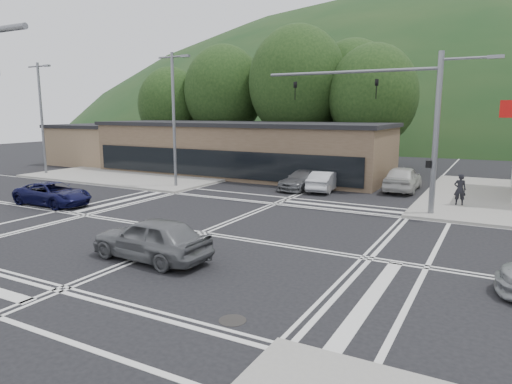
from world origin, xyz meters
The scene contains 19 objects.
ground centered at (0.00, 0.00, 0.00)m, with size 120.00×120.00×0.00m, color black.
sidewalk_nw centered at (-15.00, 15.00, 0.07)m, with size 16.00×16.00×0.15m, color gray.
commercial_row centered at (-8.00, 17.00, 2.00)m, with size 24.00×8.00×4.00m, color brown.
commercial_nw centered at (-24.00, 17.00, 1.80)m, with size 8.00×7.00×3.60m, color #846B4F.
hill_north centered at (0.00, 90.00, 0.00)m, with size 252.00×126.00×140.00m, color #193819.
tree_n_a centered at (-14.00, 24.00, 7.14)m, with size 8.00×8.00×11.75m.
tree_n_b centered at (-6.00, 24.00, 7.79)m, with size 9.00×9.00×12.98m.
tree_n_c centered at (1.00, 24.00, 6.49)m, with size 7.60×7.60×10.87m.
tree_n_d centered at (-20.00, 23.00, 5.84)m, with size 6.80×6.80×9.76m.
tree_n_e centered at (-2.00, 28.00, 7.14)m, with size 8.40×8.40×11.98m.
streetlight_nw centered at (-8.44, 9.00, 5.05)m, with size 2.50×0.25×9.00m.
streetlight_w centered at (-21.94, 9.00, 5.05)m, with size 2.50×0.25×9.00m.
signal_mast_ne centered at (6.95, 8.20, 5.07)m, with size 11.65×0.30×8.00m.
car_blue_west centered at (-10.81, 0.99, 0.64)m, with size 2.13×4.63×1.29m, color #0C0D36.
car_grey_center centered at (0.49, -3.76, 0.77)m, with size 1.83×4.54×1.55m, color slate.
car_queue_a centered at (1.00, 12.56, 0.66)m, with size 1.40×4.03×1.33m, color #B2B5BA.
car_queue_b centered at (5.50, 15.01, 0.83)m, with size 1.97×4.90×1.67m, color beige.
car_northbound centered at (-0.50, 12.49, 0.65)m, with size 1.82×4.48×1.30m, color #5A5C5F.
pedestrian centered at (9.26, 11.04, 1.00)m, with size 0.62×0.41×1.71m, color black.
Camera 1 is at (11.12, -15.63, 5.18)m, focal length 32.00 mm.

